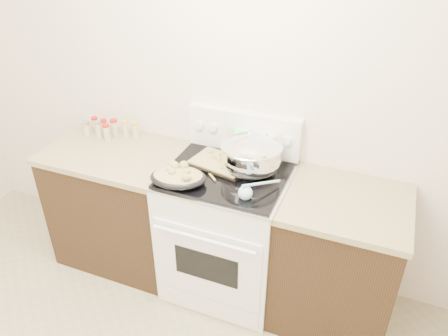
% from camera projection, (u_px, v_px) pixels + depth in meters
% --- Properties ---
extents(counter_left, '(0.93, 0.67, 0.92)m').
position_uv_depth(counter_left, '(123.00, 204.00, 3.22)').
color(counter_left, black).
rests_on(counter_left, ground).
extents(counter_right, '(0.73, 0.67, 0.92)m').
position_uv_depth(counter_right, '(336.00, 260.00, 2.72)').
color(counter_right, black).
rests_on(counter_right, ground).
extents(kitchen_range, '(0.78, 0.73, 1.22)m').
position_uv_depth(kitchen_range, '(227.00, 229.00, 2.93)').
color(kitchen_range, white).
rests_on(kitchen_range, ground).
extents(mixing_bowl, '(0.47, 0.47, 0.22)m').
position_uv_depth(mixing_bowl, '(251.00, 157.00, 2.67)').
color(mixing_bowl, silver).
rests_on(mixing_bowl, kitchen_range).
extents(roasting_pan, '(0.38, 0.31, 0.11)m').
position_uv_depth(roasting_pan, '(178.00, 176.00, 2.56)').
color(roasting_pan, black).
rests_on(roasting_pan, kitchen_range).
extents(baking_sheet, '(0.43, 0.34, 0.06)m').
position_uv_depth(baking_sheet, '(221.00, 163.00, 2.75)').
color(baking_sheet, black).
rests_on(baking_sheet, kitchen_range).
extents(wooden_spoon, '(0.22, 0.20, 0.04)m').
position_uv_depth(wooden_spoon, '(195.00, 171.00, 2.68)').
color(wooden_spoon, tan).
rests_on(wooden_spoon, kitchen_range).
extents(blue_ladle, '(0.19, 0.24, 0.10)m').
position_uv_depth(blue_ladle, '(247.00, 192.00, 2.45)').
color(blue_ladle, '#98D9E3').
rests_on(blue_ladle, kitchen_range).
extents(spice_jars, '(0.40, 0.15, 0.13)m').
position_uv_depth(spice_jars, '(108.00, 128.00, 3.13)').
color(spice_jars, '#BFB28C').
rests_on(spice_jars, counter_left).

